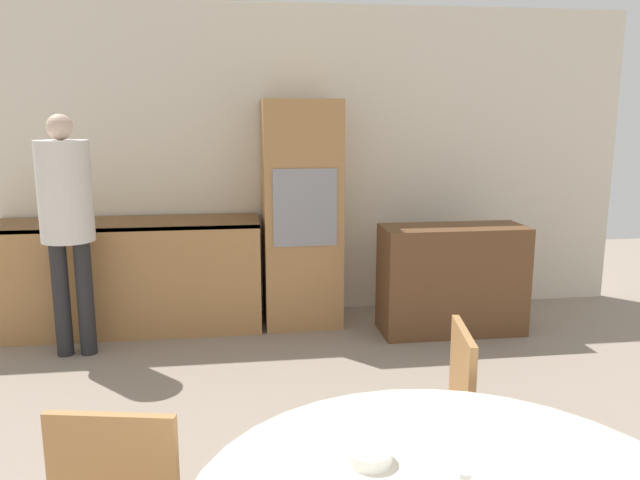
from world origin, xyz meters
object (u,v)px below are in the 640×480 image
at_px(oven_unit, 301,214).
at_px(chair_far_right, 436,420).
at_px(sideboard, 452,279).
at_px(bowl_centre, 369,456).
at_px(person_standing, 66,209).

distance_m(oven_unit, chair_far_right, 2.81).
xyz_separation_m(sideboard, chair_far_right, (-0.91, -2.35, 0.07)).
xyz_separation_m(chair_far_right, bowl_centre, (-0.43, -0.68, 0.27)).
bearing_deg(sideboard, bowl_centre, -113.83).
bearing_deg(oven_unit, person_standing, -162.63).
relative_size(oven_unit, person_standing, 1.07).
distance_m(person_standing, bowl_centre, 3.30).
bearing_deg(chair_far_right, person_standing, -129.33).
bearing_deg(sideboard, oven_unit, 159.78).
bearing_deg(person_standing, bowl_centre, -62.74).
xyz_separation_m(oven_unit, bowl_centre, (-0.19, -3.45, -0.15)).
xyz_separation_m(chair_far_right, person_standing, (-1.93, 2.24, 0.57)).
relative_size(sideboard, bowl_centre, 8.60).
distance_m(sideboard, person_standing, 2.91).
relative_size(oven_unit, sideboard, 1.62).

